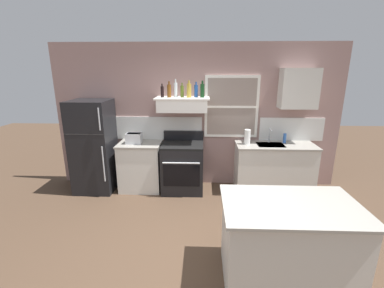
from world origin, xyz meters
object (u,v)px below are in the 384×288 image
bottle_clear_tall (176,90)px  paper_towel_roll (247,137)px  bottle_balsamic_dark (162,92)px  bottle_dark_green_wine (202,90)px  toaster (134,138)px  bottle_blue_liqueur (196,91)px  bottle_champagne_gold_foil (189,90)px  kitchen_island (287,242)px  refrigerator (94,146)px  bottle_olive_oil_square (182,91)px  stove_range (183,167)px  dish_soap_bottle (285,138)px  bottle_amber_wine (169,91)px

bottle_clear_tall → paper_towel_roll: 1.55m
bottle_balsamic_dark → bottle_dark_green_wine: size_ratio=0.82×
toaster → bottle_blue_liqueur: size_ratio=1.11×
toaster → bottle_clear_tall: bearing=10.3°
bottle_champagne_gold_foil → kitchen_island: (1.16, -2.28, -1.41)m
refrigerator → bottle_clear_tall: bearing=6.4°
bottle_champagne_gold_foil → paper_towel_roll: (1.06, -0.05, -0.82)m
bottle_balsamic_dark → bottle_clear_tall: (0.23, 0.06, 0.03)m
bottle_olive_oil_square → stove_range: bearing=-86.8°
bottle_dark_green_wine → kitchen_island: 2.84m
stove_range → bottle_champagne_gold_foil: bottle_champagne_gold_foil is taller
bottle_balsamic_dark → dish_soap_bottle: size_ratio=1.32×
paper_towel_roll → bottle_blue_liqueur: bearing=174.1°
bottle_balsamic_dark → bottle_dark_green_wine: bearing=1.1°
bottle_olive_oil_square → bottle_blue_liqueur: size_ratio=0.94×
bottle_clear_tall → bottle_dark_green_wine: (0.48, -0.05, -0.01)m
toaster → bottle_balsamic_dark: (0.53, 0.08, 0.84)m
bottle_dark_green_wine → paper_towel_roll: (0.82, -0.07, -0.82)m
bottle_balsamic_dark → paper_towel_roll: bearing=-1.9°
kitchen_island → bottle_blue_liqueur: bearing=114.0°
bottle_dark_green_wine → toaster: bearing=-175.7°
bottle_olive_oil_square → kitchen_island: bottle_olive_oil_square is taller
stove_range → bottle_champagne_gold_foil: bearing=38.4°
stove_range → bottle_amber_wine: bottle_amber_wine is taller
refrigerator → kitchen_island: 3.66m
bottle_champagne_gold_foil → kitchen_island: bearing=-63.1°
refrigerator → bottle_amber_wine: bearing=4.8°
toaster → bottle_blue_liqueur: bottle_blue_liqueur is taller
bottle_balsamic_dark → bottle_olive_oil_square: size_ratio=0.94×
kitchen_island → refrigerator: bearing=143.5°
dish_soap_bottle → kitchen_island: (-0.61, -2.32, -0.54)m
stove_range → refrigerator: bearing=-179.2°
bottle_clear_tall → stove_range: bearing=-49.9°
bottle_champagne_gold_foil → paper_towel_roll: 1.34m
toaster → bottle_balsamic_dark: bottle_balsamic_dark is taller
bottle_dark_green_wine → bottle_olive_oil_square: bearing=175.7°
toaster → kitchen_island: size_ratio=0.21×
toaster → refrigerator: bearing=-177.6°
bottle_balsamic_dark → paper_towel_roll: size_ratio=0.88×
refrigerator → kitchen_island: (2.92, -2.16, -0.39)m
paper_towel_roll → bottle_dark_green_wine: bearing=175.5°
stove_range → paper_towel_roll: (1.18, 0.04, 0.58)m
bottle_amber_wine → bottle_champagne_gold_foil: bottle_champagne_gold_foil is taller
bottle_amber_wine → bottle_blue_liqueur: bottle_amber_wine is taller
bottle_amber_wine → dish_soap_bottle: 2.28m
bottle_clear_tall → dish_soap_bottle: 2.19m
bottle_olive_oil_square → paper_towel_roll: bearing=-4.5°
refrigerator → bottle_amber_wine: 1.74m
bottle_dark_green_wine → paper_towel_roll: size_ratio=1.07×
stove_range → kitchen_island: (1.27, -2.19, -0.01)m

